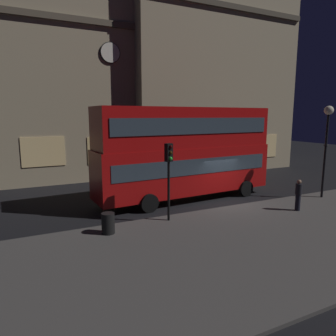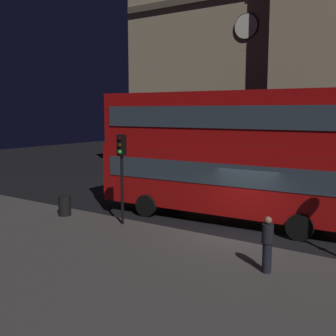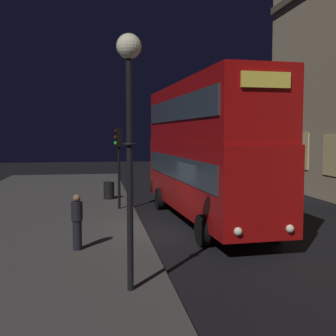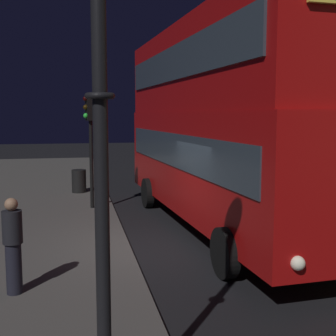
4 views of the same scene
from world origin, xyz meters
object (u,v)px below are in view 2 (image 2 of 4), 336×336
(double_decker_bus, at_px, (221,150))
(traffic_light_near_kerb, at_px, (122,160))
(litter_bin, at_px, (65,206))
(pedestrian, at_px, (267,244))

(double_decker_bus, relative_size, traffic_light_near_kerb, 3.07)
(litter_bin, bearing_deg, pedestrian, -6.85)
(pedestrian, height_order, litter_bin, pedestrian)
(double_decker_bus, height_order, traffic_light_near_kerb, double_decker_bus)
(pedestrian, xyz_separation_m, litter_bin, (-9.93, 1.19, -0.41))
(pedestrian, distance_m, litter_bin, 10.01)
(pedestrian, relative_size, litter_bin, 1.85)
(traffic_light_near_kerb, distance_m, litter_bin, 3.81)
(double_decker_bus, height_order, litter_bin, double_decker_bus)
(traffic_light_near_kerb, bearing_deg, double_decker_bus, 37.89)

